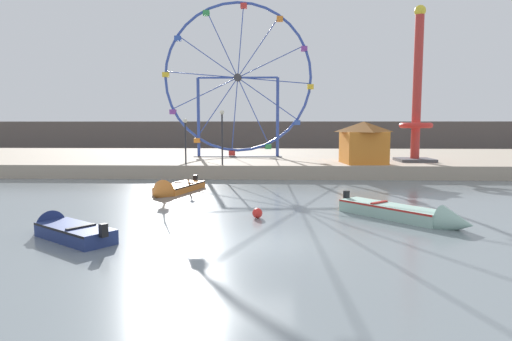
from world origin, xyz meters
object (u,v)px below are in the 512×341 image
Objects in this scene: ferris_wheel_blue_frame at (238,80)px; promenade_lamp_far at (222,129)px; motorboat_navy_blue at (64,229)px; motorboat_orange_hull at (172,190)px; carnival_booth_orange_canopy at (364,142)px; motorboat_seafoam at (410,214)px; mooring_buoy_orange at (257,213)px; drop_tower_red_tower at (417,106)px; promenade_lamp_near at (185,134)px.

ferris_wheel_blue_frame reaches higher than promenade_lamp_far.
motorboat_navy_blue is 0.30× the size of ferris_wheel_blue_frame.
motorboat_orange_hull is 1.29× the size of promenade_lamp_far.
motorboat_seafoam is at bearing -99.36° from carnival_booth_orange_canopy.
mooring_buoy_orange is (6.86, 3.47, -0.05)m from motorboat_navy_blue.
mooring_buoy_orange is at bearing -116.96° from motorboat_navy_blue.
carnival_booth_orange_canopy is at bearing -155.69° from drop_tower_red_tower.
promenade_lamp_near is 2.87m from promenade_lamp_far.
drop_tower_red_tower reaches higher than motorboat_seafoam.
carnival_booth_orange_canopy reaches higher than motorboat_navy_blue.
promenade_lamp_near is (-0.64, 7.67, 3.07)m from motorboat_orange_hull.
drop_tower_red_tower is at bearing -95.89° from motorboat_navy_blue.
ferris_wheel_blue_frame is 15.65m from drop_tower_red_tower.
drop_tower_red_tower is 28.08× the size of mooring_buoy_orange.
drop_tower_red_tower is 5.76m from carnival_booth_orange_canopy.
drop_tower_red_tower is 3.23× the size of carnival_booth_orange_canopy.
motorboat_seafoam is at bearing -56.36° from promenade_lamp_far.
motorboat_seafoam is 0.38× the size of ferris_wheel_blue_frame.
motorboat_orange_hull is 1.52× the size of promenade_lamp_near.
mooring_buoy_orange is (2.55, -22.15, -7.82)m from ferris_wheel_blue_frame.
promenade_lamp_far is 14.68m from mooring_buoy_orange.
promenade_lamp_near is at bearing 171.61° from promenade_lamp_far.
promenade_lamp_far is 9.21× the size of mooring_buoy_orange.
motorboat_seafoam is 16.18m from carnival_booth_orange_canopy.
drop_tower_red_tower reaches higher than mooring_buoy_orange.
motorboat_navy_blue is at bearing -93.06° from promenade_lamp_near.
motorboat_orange_hull is 1.25× the size of motorboat_navy_blue.
motorboat_seafoam is at bearing -107.85° from drop_tower_red_tower.
ferris_wheel_blue_frame is at bearing 96.56° from mooring_buoy_orange.
motorboat_navy_blue is at bearing -102.24° from promenade_lamp_far.
motorboat_seafoam is at bearing 75.63° from motorboat_orange_hull.
motorboat_navy_blue is 24.08m from carnival_booth_orange_canopy.
drop_tower_red_tower reaches higher than motorboat_orange_hull.
motorboat_seafoam is 1.28× the size of motorboat_navy_blue.
motorboat_navy_blue is at bearing -153.15° from mooring_buoy_orange.
promenade_lamp_far is at bearing -166.29° from drop_tower_red_tower.
promenade_lamp_far is (-0.53, -8.21, -4.39)m from ferris_wheel_blue_frame.
promenade_lamp_far is at bearing -8.39° from promenade_lamp_near.
motorboat_orange_hull is at bearing -147.86° from drop_tower_red_tower.
motorboat_seafoam is 1.02× the size of motorboat_orange_hull.
promenade_lamp_near is at bearing -179.74° from carnival_booth_orange_canopy.
mooring_buoy_orange is (5.90, -14.35, -3.08)m from promenade_lamp_near.
promenade_lamp_near is (-3.36, -7.80, -4.74)m from ferris_wheel_blue_frame.
motorboat_seafoam is 13.64m from motorboat_navy_blue.
ferris_wheel_blue_frame reaches higher than motorboat_seafoam.
ferris_wheel_blue_frame is at bearing 66.72° from promenade_lamp_near.
ferris_wheel_blue_frame is at bearing 161.03° from motorboat_seafoam.
motorboat_navy_blue is at bearing -132.08° from drop_tower_red_tower.
drop_tower_red_tower reaches higher than motorboat_navy_blue.
motorboat_seafoam is at bearing -68.25° from ferris_wheel_blue_frame.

